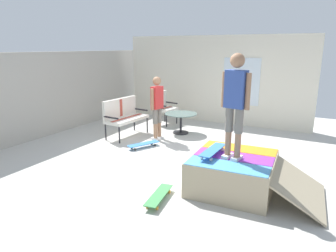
{
  "coord_description": "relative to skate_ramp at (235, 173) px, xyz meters",
  "views": [
    {
      "loc": [
        -5.41,
        -2.8,
        2.36
      ],
      "look_at": [
        0.19,
        0.21,
        0.7
      ],
      "focal_mm": 32.46,
      "sensor_mm": 36.0,
      "label": 1
    }
  ],
  "objects": [
    {
      "name": "house_facade",
      "position": [
        4.47,
        2.02,
        1.06
      ],
      "size": [
        0.23,
        6.0,
        2.71
      ],
      "color": "silver",
      "rests_on": "ground_plane"
    },
    {
      "name": "skateboard_by_bench",
      "position": [
        1.12,
        2.57,
        -0.21
      ],
      "size": [
        0.81,
        0.54,
        0.1
      ],
      "color": "#3372B2",
      "rests_on": "ground_plane"
    },
    {
      "name": "person_watching",
      "position": [
        1.9,
        2.63,
        0.65
      ],
      "size": [
        0.48,
        0.27,
        1.64
      ],
      "color": "silver",
      "rests_on": "ground_plane"
    },
    {
      "name": "ground_plane",
      "position": [
        0.67,
        1.54,
        -0.35
      ],
      "size": [
        12.0,
        12.0,
        0.1
      ],
      "primitive_type": "cube",
      "color": "beige"
    },
    {
      "name": "back_wall_cinderblock",
      "position": [
        0.67,
        5.54,
        0.82
      ],
      "size": [
        9.0,
        0.2,
        2.24
      ],
      "color": "#ADA89E",
      "rests_on": "ground_plane"
    },
    {
      "name": "skateboard_on_ramp",
      "position": [
        -0.12,
        0.36,
        0.38
      ],
      "size": [
        0.8,
        0.21,
        0.1
      ],
      "color": "#3372B2",
      "rests_on": "skate_ramp"
    },
    {
      "name": "skateboard_spare",
      "position": [
        -0.96,
        0.93,
        -0.21
      ],
      "size": [
        0.82,
        0.32,
        0.1
      ],
      "color": "#3F8C4C",
      "rests_on": "ground_plane"
    },
    {
      "name": "patio_table",
      "position": [
        2.69,
        2.33,
        0.11
      ],
      "size": [
        0.9,
        0.9,
        0.57
      ],
      "color": "black",
      "rests_on": "ground_plane"
    },
    {
      "name": "person_skater",
      "position": [
        -0.13,
        0.03,
        1.28
      ],
      "size": [
        0.28,
        0.47,
        1.68
      ],
      "color": "silver",
      "rests_on": "skate_ramp"
    },
    {
      "name": "patio_bench",
      "position": [
        1.73,
        3.58,
        0.32
      ],
      "size": [
        1.29,
        0.65,
        1.02
      ],
      "color": "black",
      "rests_on": "ground_plane"
    },
    {
      "name": "skate_ramp",
      "position": [
        0.0,
        0.0,
        0.0
      ],
      "size": [
        1.48,
        2.17,
        0.59
      ],
      "color": "tan",
      "rests_on": "ground_plane"
    },
    {
      "name": "patio_chair_near_house",
      "position": [
        3.42,
        3.31,
        0.32
      ],
      "size": [
        0.69,
        0.64,
        1.02
      ],
      "color": "black",
      "rests_on": "ground_plane"
    }
  ]
}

